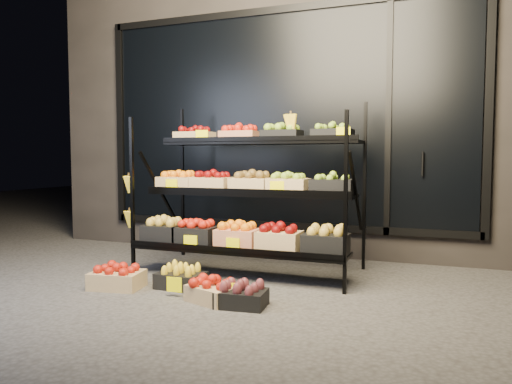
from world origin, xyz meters
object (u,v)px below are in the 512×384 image
at_px(floor_crate_midright, 213,290).
at_px(floor_crate_midleft, 181,277).
at_px(floor_crate_left, 117,277).
at_px(display_rack, 247,192).

bearing_deg(floor_crate_midright, floor_crate_midleft, 168.59).
xyz_separation_m(floor_crate_left, floor_crate_midright, (0.94, -0.07, -0.01)).
relative_size(display_rack, floor_crate_midleft, 5.46).
xyz_separation_m(display_rack, floor_crate_left, (-0.82, -0.94, -0.69)).
bearing_deg(floor_crate_left, floor_crate_midright, -13.81).
height_order(display_rack, floor_crate_midright, display_rack).
height_order(floor_crate_left, floor_crate_midleft, floor_crate_left).
bearing_deg(floor_crate_left, floor_crate_midleft, 12.50).
relative_size(floor_crate_left, floor_crate_midleft, 1.16).
height_order(floor_crate_left, floor_crate_midright, floor_crate_left).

